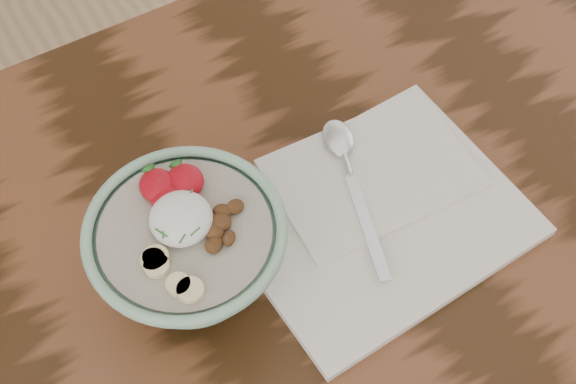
% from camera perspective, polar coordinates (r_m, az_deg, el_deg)
% --- Properties ---
extents(table, '(1.60, 0.90, 0.75)m').
position_cam_1_polar(table, '(0.92, 8.45, -6.88)').
color(table, '#321C0C').
rests_on(table, ground).
extents(breakfast_bowl, '(0.19, 0.19, 0.13)m').
position_cam_1_polar(breakfast_bowl, '(0.76, -7.08, -4.13)').
color(breakfast_bowl, '#8BBBA0').
rests_on(breakfast_bowl, table).
extents(napkin, '(0.30, 0.25, 0.02)m').
position_cam_1_polar(napkin, '(0.85, 6.25, -1.13)').
color(napkin, white).
rests_on(napkin, table).
extents(spoon, '(0.08, 0.20, 0.01)m').
position_cam_1_polar(spoon, '(0.86, 4.08, 2.35)').
color(spoon, silver).
rests_on(spoon, napkin).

